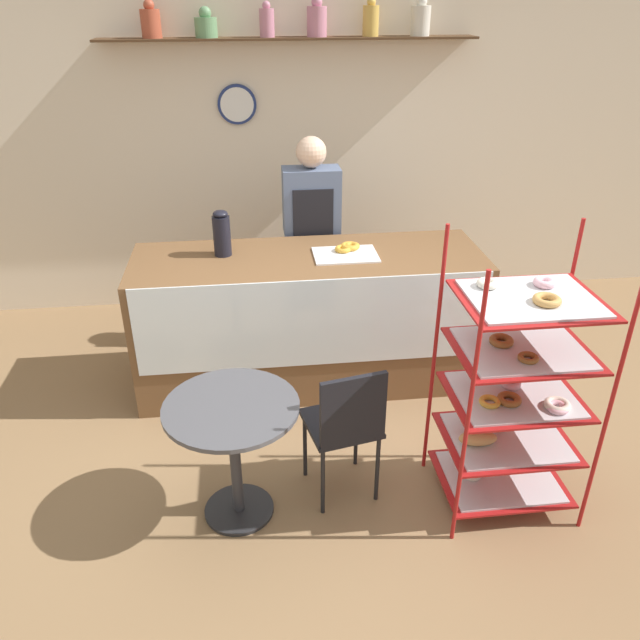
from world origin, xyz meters
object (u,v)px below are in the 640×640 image
object	(u,v)px
cafe_table	(233,433)
coffee_carafe	(222,234)
person_worker	(312,236)
donut_tray_counter	(347,251)
pastry_rack	(513,395)
cafe_chair	(347,421)

from	to	relation	value
cafe_table	coffee_carafe	world-z (taller)	coffee_carafe
person_worker	coffee_carafe	xyz separation A→B (m)	(-0.66, -0.46, 0.21)
person_worker	donut_tray_counter	size ratio (longest dim) A/B	3.81
person_worker	donut_tray_counter	bearing A→B (deg)	-70.76
pastry_rack	cafe_chair	xyz separation A→B (m)	(-0.87, 0.09, -0.16)
donut_tray_counter	pastry_rack	bearing A→B (deg)	-64.13
person_worker	cafe_chair	distance (m)	1.88
cafe_table	coffee_carafe	xyz separation A→B (m)	(-0.04, 1.42, 0.58)
donut_tray_counter	cafe_chair	bearing A→B (deg)	-98.72
pastry_rack	coffee_carafe	size ratio (longest dim) A/B	4.92
donut_tray_counter	coffee_carafe	bearing A→B (deg)	174.83
cafe_table	donut_tray_counter	bearing A→B (deg)	59.05
pastry_rack	cafe_chair	distance (m)	0.89
cafe_table	donut_tray_counter	world-z (taller)	donut_tray_counter
cafe_table	person_worker	bearing A→B (deg)	71.78
coffee_carafe	donut_tray_counter	world-z (taller)	coffee_carafe
person_worker	coffee_carafe	world-z (taller)	person_worker
pastry_rack	donut_tray_counter	bearing A→B (deg)	115.87
cafe_chair	donut_tray_counter	bearing A→B (deg)	-110.57
cafe_chair	coffee_carafe	world-z (taller)	coffee_carafe
cafe_table	cafe_chair	xyz separation A→B (m)	(0.61, 0.04, -0.01)
cafe_table	donut_tray_counter	xyz separation A→B (m)	(0.81, 1.35, 0.45)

